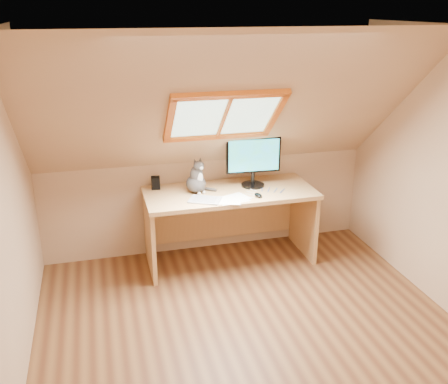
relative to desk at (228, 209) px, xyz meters
name	(u,v)px	position (x,y,z in m)	size (l,w,h in m)	color
ground	(257,341)	(-0.15, -1.45, -0.55)	(3.50, 3.50, 0.00)	brown
room_shell	(266,177)	(-0.15, -1.54, 0.88)	(3.52, 3.52, 2.41)	tan
desk	(228,209)	(0.00, 0.00, 0.00)	(1.71, 0.75, 0.78)	tan
monitor	(253,158)	(0.27, 0.00, 0.53)	(0.56, 0.24, 0.52)	black
cat	(196,180)	(-0.33, -0.02, 0.36)	(0.28, 0.30, 0.36)	#4A4341
desk_speaker	(156,183)	(-0.71, 0.18, 0.30)	(0.09, 0.09, 0.13)	black
graphics_tablet	(205,200)	(-0.30, -0.27, 0.24)	(0.30, 0.21, 0.01)	#B2B2B7
mouse	(258,195)	(0.22, -0.31, 0.25)	(0.06, 0.11, 0.03)	black
papers	(227,200)	(-0.10, -0.33, 0.24)	(0.35, 0.30, 0.01)	white
cables	(264,191)	(0.32, -0.19, 0.24)	(0.51, 0.26, 0.01)	silver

